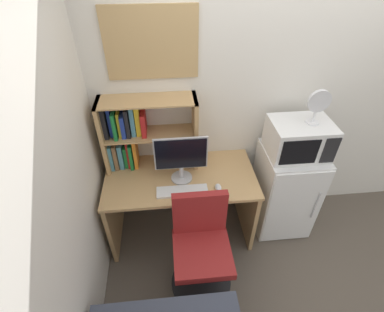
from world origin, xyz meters
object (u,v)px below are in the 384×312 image
Objects in this scene: microwave at (299,138)px; desk_fan at (318,104)px; computer_mouse at (218,187)px; desk_chair at (201,251)px; hutch_bookshelf at (135,132)px; keyboard at (182,191)px; monitor at (181,157)px; wall_corkboard at (151,44)px; mini_fridge at (284,190)px.

desk_fan reaches higher than microwave.
desk_chair is (-0.18, -0.34, -0.39)m from computer_mouse.
keyboard is (0.37, -0.41, -0.34)m from hutch_bookshelf.
hutch_bookshelf is at bearing 132.00° from keyboard.
computer_mouse is at bearing -28.60° from monitor.
desk_fan is at bearing 11.61° from keyboard.
microwave is at bearing -7.37° from hutch_bookshelf.
monitor reaches higher than keyboard.
wall_corkboard is (-1.27, 0.29, 0.41)m from desk_fan.
wall_corkboard reaches higher than keyboard.
desk_fan is 0.32× the size of desk_chair.
wall_corkboard is at bearing 116.94° from monitor.
desk_fan reaches higher than mini_fridge.
computer_mouse is 0.54m from desk_chair.
mini_fridge is (1.02, 0.06, -0.55)m from monitor.
desk_fan is at bearing -4.58° from microwave.
hutch_bookshelf is at bearing 172.63° from microwave.
computer_mouse is 0.30× the size of desk_fan.
keyboard is at bearing -168.39° from desk_fan.
monitor is at bearing 87.68° from keyboard.
hutch_bookshelf reaches higher than microwave.
keyboard is 0.84× the size of microwave.
monitor is 5.04× the size of computer_mouse.
monitor is 1.16m from desk_fan.
hutch_bookshelf reaches higher than mini_fridge.
keyboard is at bearing -48.00° from hutch_bookshelf.
mini_fridge is 1.06m from desk_chair.
keyboard is at bearing -71.74° from wall_corkboard.
mini_fridge reaches higher than keyboard.
desk_chair is (0.50, -0.75, -0.71)m from hutch_bookshelf.
computer_mouse is 0.17× the size of microwave.
microwave is 1.43m from wall_corkboard.
hutch_bookshelf is at bearing 147.07° from monitor.
monitor reaches higher than computer_mouse.
mini_fridge is (1.03, 0.23, -0.32)m from keyboard.
wall_corkboard is at bearing 167.14° from desk_fan.
microwave is at bearing 17.40° from computer_mouse.
wall_corkboard is (-0.18, 0.35, 0.81)m from monitor.
monitor is 1.02m from microwave.
microwave is 0.55× the size of desk_chair.
computer_mouse is 1.03m from desk_fan.
wall_corkboard is at bearing 166.51° from mini_fridge.
microwave is at bearing 32.09° from desk_chair.
monitor is at bearing -63.06° from wall_corkboard.
desk_chair is at bearing -76.83° from monitor.
mini_fridge is at bearing -7.49° from hutch_bookshelf.
monitor is at bearing -176.94° from desk_fan.
monitor reaches higher than mini_fridge.
monitor is at bearing -176.56° from mini_fridge.
computer_mouse is 0.09× the size of desk_chair.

